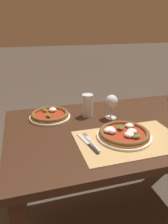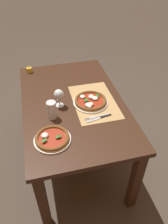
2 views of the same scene
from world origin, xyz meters
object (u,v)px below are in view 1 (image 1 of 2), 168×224
(wine_glass, at_px, (111,103))
(pint_glass, at_px, (88,106))
(fork, at_px, (91,141))
(pizza_near, at_px, (124,134))
(pizza_far, at_px, (50,115))
(knife, at_px, (88,143))

(wine_glass, height_order, pint_glass, wine_glass)
(wine_glass, xyz_separation_m, fork, (-0.21, -0.25, -0.10))
(pizza_near, distance_m, pint_glass, 0.35)
(pizza_near, relative_size, pizza_far, 1.12)
(pizza_near, height_order, pint_glass, pint_glass)
(pizza_near, relative_size, knife, 1.35)
(pizza_near, relative_size, pint_glass, 2.00)
(pint_glass, bearing_deg, pizza_near, -73.40)
(knife, bearing_deg, wine_glass, 48.31)
(knife, bearing_deg, pizza_far, 109.70)
(pizza_far, height_order, wine_glass, wine_glass)
(pizza_far, bearing_deg, pint_glass, -8.14)
(pizza_near, xyz_separation_m, fork, (-0.18, 0.00, -0.02))
(pizza_near, relative_size, fork, 1.45)
(fork, xyz_separation_m, knife, (-0.02, -0.01, 0.00))
(wine_glass, distance_m, fork, 0.35)
(pizza_far, relative_size, wine_glass, 1.67)
(pint_glass, distance_m, fork, 0.35)
(pizza_far, relative_size, knife, 1.21)
(knife, bearing_deg, pint_glass, 72.98)
(pizza_far, distance_m, knife, 0.40)
(pint_glass, height_order, knife, pint_glass)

